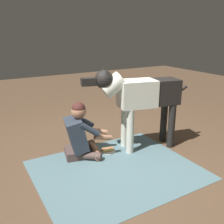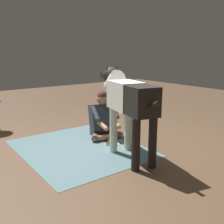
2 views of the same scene
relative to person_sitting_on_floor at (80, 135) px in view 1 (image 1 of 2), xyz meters
name	(u,v)px [view 1 (image 1 of 2)]	position (x,y,z in m)	size (l,w,h in m)	color
ground_plane	(119,155)	(-0.49, 0.27, -0.33)	(14.25, 14.25, 0.00)	brown
area_rug	(116,170)	(-0.24, 0.61, -0.33)	(2.05, 1.70, 0.01)	slate
person_sitting_on_floor	(80,135)	(0.00, 0.00, 0.00)	(0.72, 0.57, 0.81)	brown
large_dog	(141,96)	(-0.90, 0.20, 0.50)	(1.63, 0.55, 1.27)	silver
hot_dog_on_plate	(108,150)	(-0.40, 0.09, -0.31)	(0.24, 0.24, 0.06)	silver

